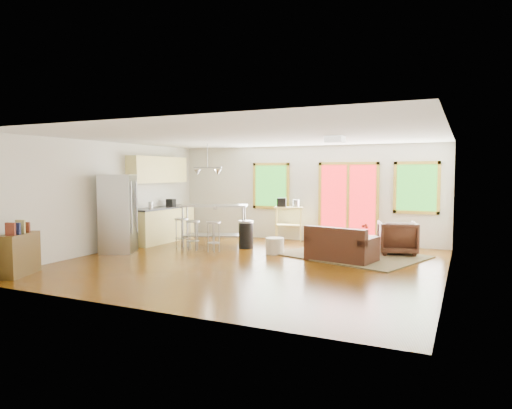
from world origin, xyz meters
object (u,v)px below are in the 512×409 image
at_px(rug, 352,255).
at_px(loveseat, 341,247).
at_px(armchair, 397,236).
at_px(ottoman, 341,244).
at_px(refrigerator, 119,214).
at_px(coffee_table, 351,239).
at_px(kitchen_cart, 288,212).
at_px(island, 214,218).

bearing_deg(rug, loveseat, -98.09).
xyz_separation_m(rug, armchair, (0.88, 0.62, 0.41)).
xyz_separation_m(ottoman, refrigerator, (-4.71, -2.27, 0.72)).
bearing_deg(loveseat, ottoman, 115.58).
bearing_deg(armchair, refrigerator, 6.70).
xyz_separation_m(armchair, refrigerator, (-5.96, -2.47, 0.49)).
height_order(loveseat, coffee_table, loveseat).
distance_m(armchair, kitchen_cart, 3.17).
relative_size(rug, loveseat, 1.88).
relative_size(coffee_table, refrigerator, 0.64).
xyz_separation_m(rug, loveseat, (-0.10, -0.69, 0.28)).
distance_m(ottoman, kitchen_cart, 2.18).
xyz_separation_m(coffee_table, armchair, (0.95, 0.54, 0.05)).
relative_size(loveseat, ottoman, 2.63).
height_order(ottoman, refrigerator, refrigerator).
xyz_separation_m(loveseat, kitchen_cart, (-2.04, 2.22, 0.52)).
height_order(loveseat, refrigerator, refrigerator).
height_order(armchair, refrigerator, refrigerator).
relative_size(rug, island, 1.59).
xyz_separation_m(refrigerator, island, (1.54, 1.78, -0.19)).
bearing_deg(rug, kitchen_cart, 144.43).
xyz_separation_m(refrigerator, kitchen_cart, (2.94, 3.37, -0.11)).
height_order(loveseat, kitchen_cart, kitchen_cart).
bearing_deg(rug, refrigerator, -160.04).
height_order(rug, armchair, armchair).
bearing_deg(coffee_table, ottoman, 131.23).
distance_m(loveseat, coffee_table, 0.78).
bearing_deg(armchair, kitchen_cart, -32.47).
bearing_deg(kitchen_cart, armchair, -16.67).
height_order(loveseat, armchair, armchair).
relative_size(coffee_table, armchair, 1.38).
height_order(rug, island, island).
xyz_separation_m(armchair, island, (-4.42, -0.69, 0.30)).
bearing_deg(kitchen_cart, refrigerator, -131.10).
xyz_separation_m(ottoman, kitchen_cart, (-1.77, 1.10, 0.62)).
distance_m(coffee_table, ottoman, 0.49).
xyz_separation_m(ottoman, island, (-3.17, -0.49, 0.53)).
bearing_deg(island, rug, 1.11).
bearing_deg(island, kitchen_cart, 48.75).
bearing_deg(kitchen_cart, coffee_table, -34.88).
bearing_deg(armchair, coffee_table, 13.94).
distance_m(loveseat, island, 3.52).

